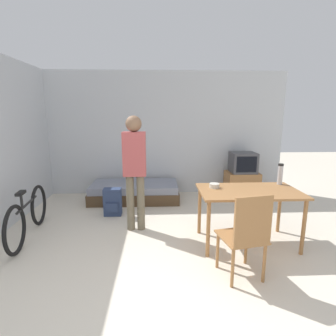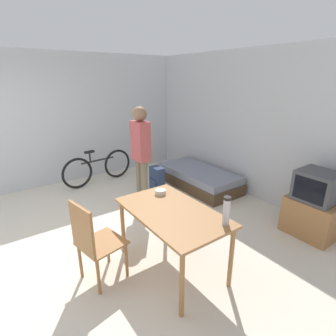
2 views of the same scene
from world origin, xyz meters
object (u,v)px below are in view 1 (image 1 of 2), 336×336
at_px(backpack, 113,202).
at_px(person_standing, 135,165).
at_px(daybed, 135,192).
at_px(bicycle, 28,215).
at_px(wooden_chair, 247,233).
at_px(thermos_flask, 280,173).
at_px(dining_table, 249,196).
at_px(mate_bowl, 214,186).
at_px(tv, 242,177).

bearing_deg(backpack, person_standing, -52.99).
xyz_separation_m(daybed, backpack, (-0.33, -0.83, 0.06)).
xyz_separation_m(bicycle, person_standing, (1.55, 0.20, 0.70)).
bearing_deg(person_standing, wooden_chair, -46.63).
bearing_deg(thermos_flask, dining_table, -153.30).
distance_m(thermos_flask, backpack, 2.82).
bearing_deg(backpack, wooden_chair, -48.49).
distance_m(daybed, mate_bowl, 2.31).
xyz_separation_m(dining_table, thermos_flask, (0.55, 0.28, 0.26)).
relative_size(tv, wooden_chair, 0.99).
relative_size(daybed, dining_table, 1.36).
relative_size(tv, mate_bowl, 7.00).
bearing_deg(backpack, mate_bowl, -31.71).
bearing_deg(backpack, daybed, 68.55).
bearing_deg(dining_table, bicycle, 174.20).
height_order(tv, dining_table, tv).
distance_m(tv, mate_bowl, 2.23).
height_order(wooden_chair, person_standing, person_standing).
height_order(bicycle, backpack, bicycle).
height_order(tv, backpack, tv).
distance_m(tv, thermos_flask, 1.87).
bearing_deg(tv, wooden_chair, -107.23).
bearing_deg(thermos_flask, mate_bowl, -172.22).
height_order(thermos_flask, backpack, thermos_flask).
xyz_separation_m(thermos_flask, backpack, (-2.60, 0.85, -0.70)).
distance_m(daybed, thermos_flask, 2.93).
height_order(tv, bicycle, tv).
height_order(person_standing, mate_bowl, person_standing).
xyz_separation_m(daybed, tv, (2.32, 0.12, 0.27)).
bearing_deg(wooden_chair, backpack, 131.51).
relative_size(dining_table, backpack, 2.74).
bearing_deg(person_standing, bicycle, -172.78).
bearing_deg(bicycle, backpack, 36.58).
height_order(bicycle, mate_bowl, mate_bowl).
xyz_separation_m(daybed, thermos_flask, (2.27, -1.68, 0.76)).
relative_size(dining_table, bicycle, 0.84).
relative_size(wooden_chair, backpack, 2.02).
distance_m(tv, wooden_chair, 3.06).
relative_size(daybed, tv, 1.86).
relative_size(daybed, wooden_chair, 1.84).
bearing_deg(backpack, dining_table, -28.87).
relative_size(wooden_chair, bicycle, 0.62).
xyz_separation_m(bicycle, backpack, (1.09, 0.81, -0.10)).
bearing_deg(bicycle, thermos_flask, -0.67).
height_order(thermos_flask, mate_bowl, thermos_flask).
bearing_deg(tv, thermos_flask, -91.58).
bearing_deg(backpack, bicycle, -143.42).
height_order(wooden_chair, thermos_flask, thermos_flask).
bearing_deg(thermos_flask, backpack, 161.81).
bearing_deg(mate_bowl, thermos_flask, 7.78).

